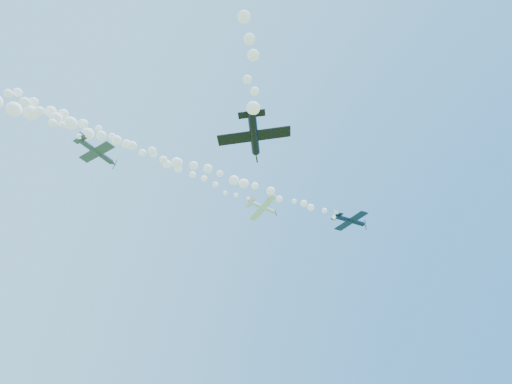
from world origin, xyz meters
TOP-DOWN VIEW (x-y plane):
  - plane_white at (12.29, 8.34)m, footprint 7.51×7.55m
  - smoke_trail_white at (-29.52, 7.58)m, footprint 79.21×4.10m
  - plane_navy at (25.63, -2.93)m, footprint 8.18×8.60m
  - smoke_trail_navy at (-17.59, 3.44)m, footprint 81.67×14.57m
  - plane_grey at (-23.45, -0.91)m, footprint 6.46×6.83m
  - plane_black at (-13.42, -23.44)m, footprint 6.48×6.36m

SIDE VIEW (x-z plane):
  - plane_black at x=-13.42m, z-range 32.49..34.48m
  - plane_grey at x=-23.45m, z-range 41.88..44.10m
  - smoke_trail_navy at x=-17.59m, z-range 49.37..52.51m
  - plane_navy at x=25.63m, z-range 50.07..52.25m
  - smoke_trail_white at x=-29.52m, z-range 53.36..56.46m
  - plane_white at x=12.29m, z-range 54.05..56.40m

